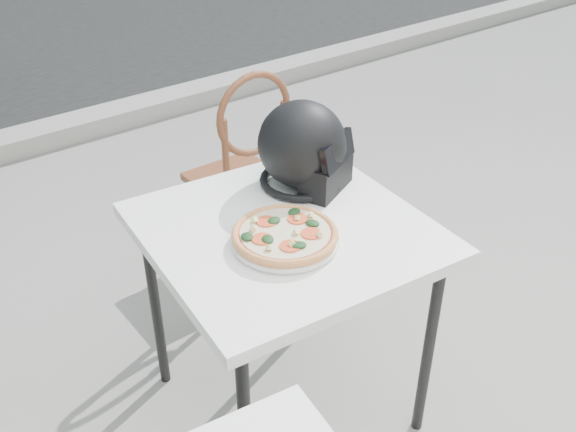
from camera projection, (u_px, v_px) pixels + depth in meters
ground at (425, 399)px, 2.38m from camera, size 80.00×80.00×0.00m
curb at (90, 123)px, 4.34m from camera, size 30.00×0.25×0.12m
cafe_table_main at (286, 245)px, 1.99m from camera, size 0.90×0.90×0.78m
plate at (285, 240)px, 1.87m from camera, size 0.41×0.41×0.02m
pizza at (285, 234)px, 1.86m from camera, size 0.38×0.38×0.04m
helmet at (304, 150)px, 2.11m from camera, size 0.38×0.38×0.29m
cafe_chair_main at (244, 161)px, 2.82m from camera, size 0.38×0.38×0.98m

